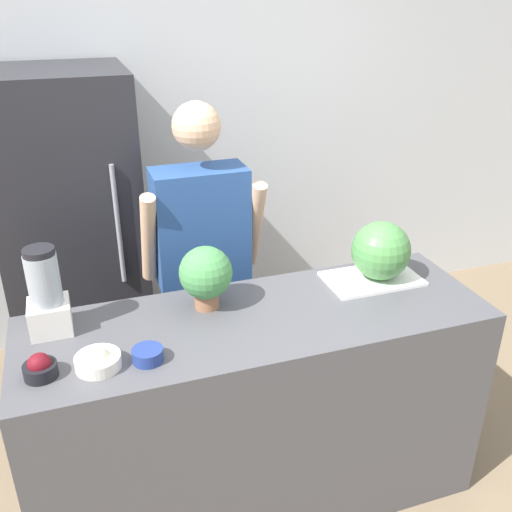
# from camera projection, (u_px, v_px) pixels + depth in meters

# --- Properties ---
(wall_back) EXTENTS (8.00, 0.06, 2.60)m
(wall_back) POSITION_uv_depth(u_px,v_px,m) (172.00, 134.00, 3.49)
(wall_back) COLOR silver
(wall_back) RESTS_ON ground_plane
(counter_island) EXTENTS (1.86, 0.62, 0.95)m
(counter_island) POSITION_uv_depth(u_px,v_px,m) (258.00, 411.00, 2.44)
(counter_island) COLOR #4C4C51
(counter_island) RESTS_ON ground_plane
(refrigerator) EXTENTS (0.72, 0.74, 1.76)m
(refrigerator) POSITION_uv_depth(u_px,v_px,m) (74.00, 235.00, 3.13)
(refrigerator) COLOR #232328
(refrigerator) RESTS_ON ground_plane
(person) EXTENTS (0.58, 0.27, 1.68)m
(person) POSITION_uv_depth(u_px,v_px,m) (203.00, 271.00, 2.80)
(person) COLOR gray
(person) RESTS_ON ground_plane
(cutting_board) EXTENTS (0.41, 0.25, 0.01)m
(cutting_board) POSITION_uv_depth(u_px,v_px,m) (372.00, 279.00, 2.51)
(cutting_board) COLOR white
(cutting_board) RESTS_ON counter_island
(watermelon) EXTENTS (0.26, 0.26, 0.26)m
(watermelon) POSITION_uv_depth(u_px,v_px,m) (381.00, 251.00, 2.46)
(watermelon) COLOR #4C8C47
(watermelon) RESTS_ON cutting_board
(bowl_cherries) EXTENTS (0.11, 0.11, 0.09)m
(bowl_cherries) POSITION_uv_depth(u_px,v_px,m) (40.00, 368.00, 1.88)
(bowl_cherries) COLOR black
(bowl_cherries) RESTS_ON counter_island
(bowl_cream) EXTENTS (0.16, 0.16, 0.08)m
(bowl_cream) POSITION_uv_depth(u_px,v_px,m) (98.00, 360.00, 1.93)
(bowl_cream) COLOR white
(bowl_cream) RESTS_ON counter_island
(bowl_small_blue) EXTENTS (0.11, 0.11, 0.05)m
(bowl_small_blue) POSITION_uv_depth(u_px,v_px,m) (148.00, 355.00, 1.97)
(bowl_small_blue) COLOR navy
(bowl_small_blue) RESTS_ON counter_island
(blender) EXTENTS (0.15, 0.15, 0.34)m
(blender) POSITION_uv_depth(u_px,v_px,m) (46.00, 296.00, 2.09)
(blender) COLOR silver
(blender) RESTS_ON counter_island
(potted_plant) EXTENTS (0.21, 0.21, 0.26)m
(potted_plant) POSITION_uv_depth(u_px,v_px,m) (206.00, 274.00, 2.24)
(potted_plant) COLOR #996647
(potted_plant) RESTS_ON counter_island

